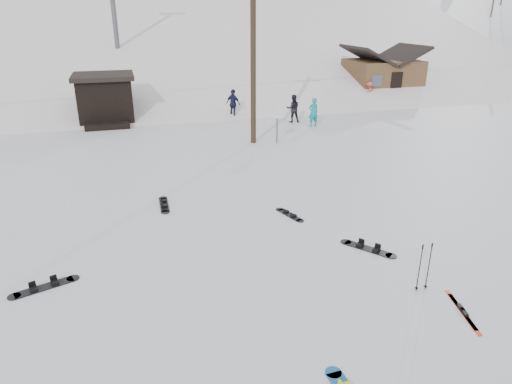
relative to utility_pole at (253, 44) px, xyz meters
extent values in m
plane|color=white|center=(-2.00, -14.00, -4.68)|extent=(200.00, 200.00, 0.00)
cube|color=white|center=(-2.00, 41.00, -16.68)|extent=(60.00, 85.24, 65.97)
cube|color=white|center=(36.00, 36.00, -15.68)|extent=(45.66, 93.98, 54.59)
cylinder|color=#3A2819|center=(0.00, 0.00, -0.18)|extent=(0.26, 0.26, 9.00)
cylinder|color=#595B60|center=(1.10, -0.40, -3.78)|extent=(0.07, 0.07, 1.80)
cube|color=white|center=(1.10, -0.44, -3.13)|extent=(0.50, 0.04, 0.60)
cube|color=black|center=(-7.00, 7.00, -3.43)|extent=(3.00, 3.00, 2.50)
cube|color=black|center=(-7.00, 7.00, -2.06)|extent=(3.40, 3.40, 0.25)
cube|color=black|center=(-7.00, 5.20, -4.53)|extent=(2.40, 1.20, 0.30)
cube|color=brown|center=(13.00, 10.00, -3.33)|extent=(5.00, 4.00, 2.70)
cube|color=black|center=(11.65, 10.00, -1.63)|extent=(2.69, 4.40, 1.43)
cube|color=black|center=(14.35, 10.00, -1.63)|extent=(2.69, 4.40, 1.43)
cube|color=black|center=(13.00, 7.98, -3.58)|extent=(0.90, 0.06, 1.90)
cylinder|color=#1A61A9|center=(-2.90, -15.39, -4.67)|extent=(0.31, 0.31, 0.03)
cube|color=red|center=(0.58, -14.60, -4.67)|extent=(0.45, 1.44, 0.02)
cube|color=black|center=(0.58, -14.60, -4.63)|extent=(0.14, 0.27, 0.07)
cube|color=red|center=(0.61, -14.45, -4.67)|extent=(0.45, 1.44, 0.02)
cube|color=black|center=(0.61, -14.45, -4.63)|extent=(0.14, 0.27, 0.07)
cylinder|color=black|center=(0.12, -13.51, -4.09)|extent=(0.02, 0.02, 1.18)
cylinder|color=black|center=(0.12, -13.51, -4.62)|extent=(0.09, 0.09, 0.01)
cylinder|color=black|center=(0.12, -13.51, -3.52)|extent=(0.04, 0.04, 0.11)
cylinder|color=black|center=(0.37, -13.51, -4.09)|extent=(0.02, 0.02, 1.18)
cylinder|color=black|center=(0.37, -13.51, -4.62)|extent=(0.09, 0.09, 0.01)
cylinder|color=black|center=(0.37, -13.51, -3.52)|extent=(0.04, 0.04, 0.11)
cube|color=black|center=(-8.30, -10.95, -4.67)|extent=(1.34, 0.72, 0.03)
cylinder|color=black|center=(-7.68, -10.73, -4.67)|extent=(0.30, 0.30, 0.03)
cylinder|color=black|center=(-8.92, -11.16, -4.67)|extent=(0.30, 0.30, 0.03)
cube|color=black|center=(-8.07, -10.87, -4.61)|extent=(0.22, 0.26, 0.09)
cube|color=black|center=(-8.52, -11.03, -4.61)|extent=(0.22, 0.26, 0.09)
cube|color=black|center=(-5.07, -6.75, -4.67)|extent=(0.33, 1.25, 0.03)
cylinder|color=black|center=(-5.05, -6.13, -4.67)|extent=(0.29, 0.29, 0.03)
cylinder|color=black|center=(-5.09, -7.37, -4.67)|extent=(0.29, 0.29, 0.03)
cube|color=black|center=(-5.06, -6.52, -4.61)|extent=(0.21, 0.16, 0.08)
cube|color=black|center=(-5.08, -6.97, -4.61)|extent=(0.21, 0.16, 0.08)
cube|color=black|center=(0.02, -11.42, -4.67)|extent=(1.05, 1.25, 0.03)
cylinder|color=black|center=(0.42, -11.95, -4.67)|extent=(0.31, 0.31, 0.03)
cylinder|color=black|center=(-0.38, -10.89, -4.67)|extent=(0.31, 0.31, 0.03)
cube|color=black|center=(0.16, -11.61, -4.61)|extent=(0.27, 0.26, 0.09)
cube|color=black|center=(-0.13, -11.23, -4.61)|extent=(0.27, 0.26, 0.09)
cube|color=black|center=(-1.28, -8.70, -4.67)|extent=(0.57, 1.09, 0.02)
cylinder|color=black|center=(-1.45, -8.19, -4.67)|extent=(0.25, 0.25, 0.02)
cylinder|color=black|center=(-1.11, -9.21, -4.67)|extent=(0.25, 0.25, 0.02)
cube|color=black|center=(-1.34, -8.52, -4.62)|extent=(0.21, 0.18, 0.07)
cube|color=black|center=(-1.22, -8.89, -4.62)|extent=(0.21, 0.18, 0.07)
imported|color=#0E8C8D|center=(4.16, 2.28, -3.87)|extent=(0.63, 0.45, 1.62)
imported|color=black|center=(3.48, 3.68, -3.88)|extent=(0.89, 0.75, 1.60)
imported|color=#CD484D|center=(10.73, 7.74, -3.94)|extent=(1.10, 0.89, 1.49)
imported|color=#161838|center=(0.38, 5.75, -3.81)|extent=(0.96, 1.06, 1.74)
camera|label=1|loc=(-6.05, -21.20, 1.44)|focal=32.00mm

